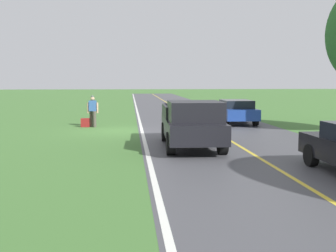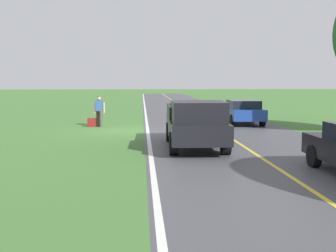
{
  "view_description": "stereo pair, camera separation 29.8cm",
  "coord_description": "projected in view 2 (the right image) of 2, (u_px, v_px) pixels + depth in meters",
  "views": [
    {
      "loc": [
        -0.53,
        21.3,
        2.57
      ],
      "look_at": [
        -1.51,
        10.63,
        1.4
      ],
      "focal_mm": 44.8,
      "sensor_mm": 36.0,
      "label": 1
    },
    {
      "loc": [
        -0.83,
        21.32,
        2.57
      ],
      "look_at": [
        -1.51,
        10.63,
        1.4
      ],
      "focal_mm": 44.8,
      "sensor_mm": 36.0,
      "label": 2
    }
  ],
  "objects": [
    {
      "name": "hitchhiker_walking",
      "position": [
        99.0,
        109.0,
        23.18
      ],
      "size": [
        0.62,
        0.53,
        1.75
      ],
      "color": "#4C473D",
      "rests_on": "ground"
    },
    {
      "name": "pickup_truck_passing",
      "position": [
        196.0,
        123.0,
        15.8
      ],
      "size": [
        2.21,
        5.45,
        1.82
      ],
      "color": "black",
      "rests_on": "ground"
    },
    {
      "name": "suitcase_carried",
      "position": [
        92.0,
        122.0,
        23.18
      ],
      "size": [
        0.47,
        0.23,
        0.49
      ],
      "primitive_type": "cube",
      "rotation": [
        0.0,
        0.0,
        1.51
      ],
      "color": "maroon",
      "rests_on": "ground"
    },
    {
      "name": "road_surface",
      "position": [
        218.0,
        130.0,
        21.68
      ],
      "size": [
        7.68,
        120.0,
        0.0
      ],
      "primitive_type": "cube",
      "color": "#47474C",
      "rests_on": "ground"
    },
    {
      "name": "lane_centre_line",
      "position": [
        218.0,
        130.0,
        21.68
      ],
      "size": [
        0.14,
        117.6,
        0.0
      ],
      "primitive_type": "cube",
      "color": "gold",
      "rests_on": "ground"
    },
    {
      "name": "ground_plane",
      "position": [
        125.0,
        131.0,
        21.38
      ],
      "size": [
        200.0,
        200.0,
        0.0
      ],
      "primitive_type": "plane",
      "color": "#427033"
    },
    {
      "name": "lane_edge_line",
      "position": [
        148.0,
        131.0,
        21.45
      ],
      "size": [
        0.16,
        117.6,
        0.0
      ],
      "primitive_type": "cube",
      "color": "silver",
      "rests_on": "ground"
    },
    {
      "name": "sedan_near_oncoming",
      "position": [
        243.0,
        111.0,
        24.81
      ],
      "size": [
        2.03,
        4.45,
        1.41
      ],
      "color": "navy",
      "rests_on": "ground"
    }
  ]
}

